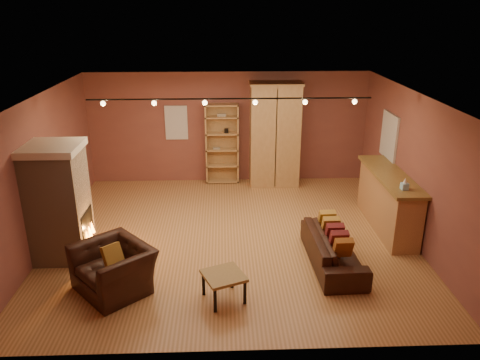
{
  "coord_description": "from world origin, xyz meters",
  "views": [
    {
      "loc": [
        -0.14,
        -8.28,
        4.33
      ],
      "look_at": [
        0.18,
        0.2,
        1.13
      ],
      "focal_mm": 35.0,
      "sensor_mm": 36.0,
      "label": 1
    }
  ],
  "objects_px": {
    "fireplace": "(59,202)",
    "armchair": "(113,261)",
    "loveseat": "(333,243)",
    "bookcase": "(222,143)",
    "bar_counter": "(388,201)",
    "coffee_table": "(224,278)",
    "armoire": "(275,135)"
  },
  "relations": [
    {
      "from": "bookcase",
      "to": "loveseat",
      "type": "xyz_separation_m",
      "value": [
        1.94,
        -4.21,
        -0.64
      ]
    },
    {
      "from": "loveseat",
      "to": "armoire",
      "type": "bearing_deg",
      "value": 7.17
    },
    {
      "from": "fireplace",
      "to": "bookcase",
      "type": "relative_size",
      "value": 1.04
    },
    {
      "from": "bar_counter",
      "to": "coffee_table",
      "type": "xyz_separation_m",
      "value": [
        -3.36,
        -2.4,
        -0.21
      ]
    },
    {
      "from": "bar_counter",
      "to": "fireplace",
      "type": "bearing_deg",
      "value": -171.57
    },
    {
      "from": "armoire",
      "to": "coffee_table",
      "type": "xyz_separation_m",
      "value": [
        -1.3,
        -4.99,
        -0.92
      ]
    },
    {
      "from": "fireplace",
      "to": "armoire",
      "type": "height_order",
      "value": "armoire"
    },
    {
      "from": "fireplace",
      "to": "coffee_table",
      "type": "distance_m",
      "value": 3.31
    },
    {
      "from": "bar_counter",
      "to": "armchair",
      "type": "distance_m",
      "value": 5.51
    },
    {
      "from": "bookcase",
      "to": "coffee_table",
      "type": "relative_size",
      "value": 2.66
    },
    {
      "from": "bookcase",
      "to": "armchair",
      "type": "distance_m",
      "value": 5.2
    },
    {
      "from": "bookcase",
      "to": "loveseat",
      "type": "bearing_deg",
      "value": -65.28
    },
    {
      "from": "armoire",
      "to": "bar_counter",
      "type": "bearing_deg",
      "value": -51.65
    },
    {
      "from": "bookcase",
      "to": "bar_counter",
      "type": "bearing_deg",
      "value": -39.96
    },
    {
      "from": "fireplace",
      "to": "armoire",
      "type": "distance_m",
      "value": 5.48
    },
    {
      "from": "fireplace",
      "to": "armchair",
      "type": "height_order",
      "value": "fireplace"
    },
    {
      "from": "fireplace",
      "to": "coffee_table",
      "type": "relative_size",
      "value": 2.76
    },
    {
      "from": "loveseat",
      "to": "armchair",
      "type": "relative_size",
      "value": 1.45
    },
    {
      "from": "fireplace",
      "to": "loveseat",
      "type": "bearing_deg",
      "value": -5.56
    },
    {
      "from": "fireplace",
      "to": "bookcase",
      "type": "distance_m",
      "value": 4.72
    },
    {
      "from": "fireplace",
      "to": "bar_counter",
      "type": "relative_size",
      "value": 0.86
    },
    {
      "from": "bookcase",
      "to": "fireplace",
      "type": "bearing_deg",
      "value": -127.59
    },
    {
      "from": "fireplace",
      "to": "armoire",
      "type": "relative_size",
      "value": 0.82
    },
    {
      "from": "bookcase",
      "to": "coffee_table",
      "type": "xyz_separation_m",
      "value": [
        0.01,
        -5.21,
        -0.66
      ]
    },
    {
      "from": "bookcase",
      "to": "loveseat",
      "type": "height_order",
      "value": "bookcase"
    },
    {
      "from": "loveseat",
      "to": "coffee_table",
      "type": "relative_size",
      "value": 2.59
    },
    {
      "from": "fireplace",
      "to": "loveseat",
      "type": "distance_m",
      "value": 4.89
    },
    {
      "from": "fireplace",
      "to": "bookcase",
      "type": "xyz_separation_m",
      "value": [
        2.88,
        3.74,
        -0.02
      ]
    },
    {
      "from": "bookcase",
      "to": "armoire",
      "type": "height_order",
      "value": "armoire"
    },
    {
      "from": "fireplace",
      "to": "bar_counter",
      "type": "xyz_separation_m",
      "value": [
        6.24,
        0.93,
        -0.47
      ]
    },
    {
      "from": "fireplace",
      "to": "armchair",
      "type": "xyz_separation_m",
      "value": [
        1.13,
        -1.13,
        -0.55
      ]
    },
    {
      "from": "armchair",
      "to": "coffee_table",
      "type": "distance_m",
      "value": 1.79
    }
  ]
}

